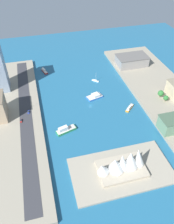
{
  "coord_description": "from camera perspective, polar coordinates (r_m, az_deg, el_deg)",
  "views": [
    {
      "loc": [
        52.85,
        187.88,
        160.38
      ],
      "look_at": [
        7.46,
        14.79,
        4.34
      ],
      "focal_mm": 35.54,
      "sensor_mm": 36.0,
      "label": 1
    }
  ],
  "objects": [
    {
      "name": "ferry_green_doubledeck",
      "position": [
        221.92,
        -5.57,
        -4.56
      ],
      "size": [
        22.35,
        12.19,
        6.91
      ],
      "color": "#2D8C4C",
      "rests_on": "ground_plane"
    },
    {
      "name": "traffic_light_waterfront",
      "position": [
        250.16,
        -14.12,
        2.09
      ],
      "size": [
        0.36,
        0.36,
        6.5
      ],
      "color": "black",
      "rests_on": "quay_east"
    },
    {
      "name": "park_tree_cluster",
      "position": [
        267.67,
        18.88,
        4.19
      ],
      "size": [
        8.11,
        14.82,
        9.21
      ],
      "color": "brown",
      "rests_on": "quay_west"
    },
    {
      "name": "tugboat_red",
      "position": [
        318.17,
        -10.92,
        10.34
      ],
      "size": [
        8.06,
        16.59,
        3.82
      ],
      "color": "red",
      "rests_on": "ground_plane"
    },
    {
      "name": "opera_landmark",
      "position": [
        187.26,
        9.23,
        -13.0
      ],
      "size": [
        42.44,
        25.47,
        23.65
      ],
      "color": "#BCAD93",
      "rests_on": "peninsula_point"
    },
    {
      "name": "hatchback_blue",
      "position": [
        245.4,
        -14.83,
        0.0
      ],
      "size": [
        2.06,
        4.85,
        1.54
      ],
      "color": "black",
      "rests_on": "road_strip"
    },
    {
      "name": "catamaran_blue",
      "position": [
        263.98,
        2.03,
        4.09
      ],
      "size": [
        20.72,
        14.35,
        4.34
      ],
      "color": "blue",
      "rests_on": "ground_plane"
    },
    {
      "name": "carpark_squat_concrete",
      "position": [
        326.03,
        11.42,
        12.88
      ],
      "size": [
        43.0,
        26.3,
        13.66
      ],
      "color": "gray",
      "rests_on": "quay_west"
    },
    {
      "name": "pickup_red",
      "position": [
        237.18,
        -16.61,
        -2.13
      ],
      "size": [
        1.82,
        4.96,
        1.5
      ],
      "color": "black",
      "rests_on": "road_strip"
    },
    {
      "name": "peninsula_point",
      "position": [
        194.62,
        8.79,
        -14.64
      ],
      "size": [
        84.65,
        45.25,
        2.0
      ],
      "primitive_type": "cube",
      "color": "#A89E89",
      "rests_on": "ground_plane"
    },
    {
      "name": "sailboat_small_white",
      "position": [
        293.07,
        2.18,
        8.09
      ],
      "size": [
        8.65,
        8.31,
        12.64
      ],
      "color": "white",
      "rests_on": "ground_plane"
    },
    {
      "name": "ground_plane",
      "position": [
        252.61,
        0.79,
        1.67
      ],
      "size": [
        440.0,
        440.0,
        0.0
      ],
      "primitive_type": "plane",
      "color": "#23668E"
    },
    {
      "name": "quay_west",
      "position": [
        284.76,
        18.77,
        4.81
      ],
      "size": [
        70.0,
        240.0,
        3.56
      ],
      "primitive_type": "cube",
      "color": "#9E937F",
      "rests_on": "ground_plane"
    },
    {
      "name": "quay_east",
      "position": [
        248.78,
        -19.83,
        -1.48
      ],
      "size": [
        70.0,
        240.0,
        3.56
      ],
      "primitive_type": "cube",
      "color": "#9E937F",
      "rests_on": "ground_plane"
    },
    {
      "name": "road_strip",
      "position": [
        245.38,
        -15.52,
        -0.42
      ],
      "size": [
        12.84,
        228.0,
        0.15
      ],
      "primitive_type": "cube",
      "color": "#38383D",
      "rests_on": "quay_east"
    },
    {
      "name": "water_taxi_orange",
      "position": [
        251.99,
        10.9,
        1.08
      ],
      "size": [
        13.51,
        13.12,
        3.8
      ],
      "color": "orange",
      "rests_on": "ground_plane"
    }
  ]
}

